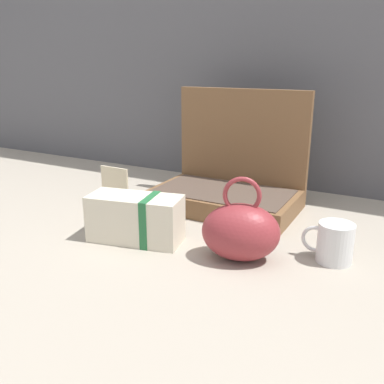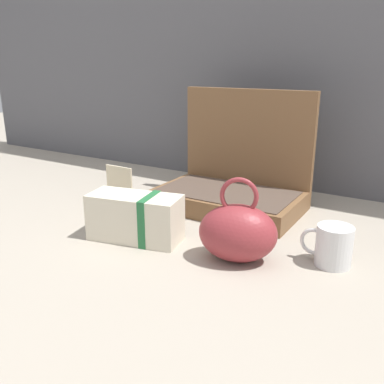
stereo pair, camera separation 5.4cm
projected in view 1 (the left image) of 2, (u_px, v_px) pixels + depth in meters
name	position (u px, v px, depth m)	size (l,w,h in m)	color
ground_plane	(198.00, 233.00, 1.16)	(6.00, 6.00, 0.00)	#9E9384
open_suitcase	(230.00, 180.00, 1.36)	(0.45, 0.29, 0.37)	brown
teal_pouch_handbag	(241.00, 231.00, 0.99)	(0.22, 0.18, 0.21)	maroon
cream_toiletry_bag	(137.00, 219.00, 1.10)	(0.26, 0.15, 0.13)	beige
coffee_mug	(334.00, 242.00, 0.99)	(0.12, 0.08, 0.10)	silver
info_card_left	(115.00, 186.00, 1.37)	(0.11, 0.01, 0.13)	beige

